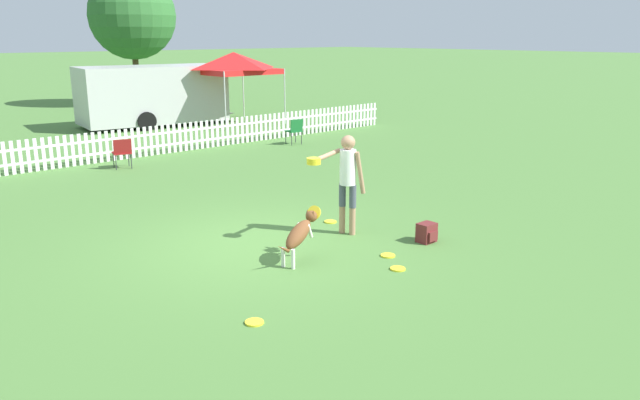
% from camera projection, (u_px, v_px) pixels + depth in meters
% --- Properties ---
extents(ground_plane, '(240.00, 240.00, 0.00)m').
position_uv_depth(ground_plane, '(254.00, 245.00, 10.29)').
color(ground_plane, '#4C7A38').
extents(handler_person, '(1.11, 0.44, 1.73)m').
position_uv_depth(handler_person, '(346.00, 173.00, 10.57)').
color(handler_person, tan).
rests_on(handler_person, ground_plane).
extents(leaping_dog, '(1.11, 0.50, 0.77)m').
position_uv_depth(leaping_dog, '(300.00, 232.00, 9.47)').
color(leaping_dog, brown).
rests_on(leaping_dog, ground_plane).
extents(frisbee_near_handler, '(0.23, 0.23, 0.02)m').
position_uv_depth(frisbee_near_handler, '(398.00, 269.00, 9.22)').
color(frisbee_near_handler, yellow).
rests_on(frisbee_near_handler, ground_plane).
extents(frisbee_near_dog, '(0.23, 0.23, 0.02)m').
position_uv_depth(frisbee_near_dog, '(388.00, 255.00, 9.78)').
color(frisbee_near_dog, yellow).
rests_on(frisbee_near_dog, ground_plane).
extents(frisbee_midfield, '(0.23, 0.23, 0.02)m').
position_uv_depth(frisbee_midfield, '(254.00, 322.00, 7.51)').
color(frisbee_midfield, yellow).
rests_on(frisbee_midfield, ground_plane).
extents(frisbee_far_scatter, '(0.23, 0.23, 0.02)m').
position_uv_depth(frisbee_far_scatter, '(330.00, 222.00, 11.54)').
color(frisbee_far_scatter, yellow).
rests_on(frisbee_far_scatter, ground_plane).
extents(backpack_on_grass, '(0.30, 0.28, 0.33)m').
position_uv_depth(backpack_on_grass, '(427.00, 233.00, 10.41)').
color(backpack_on_grass, maroon).
rests_on(backpack_on_grass, ground_plane).
extents(picket_fence, '(23.89, 0.04, 0.84)m').
position_uv_depth(picket_fence, '(62.00, 152.00, 16.16)').
color(picket_fence, white).
rests_on(picket_fence, ground_plane).
extents(folding_chair_blue_left, '(0.56, 0.57, 0.78)m').
position_uv_depth(folding_chair_blue_left, '(122.00, 151.00, 16.04)').
color(folding_chair_blue_left, '#333338').
rests_on(folding_chair_blue_left, ground_plane).
extents(folding_chair_center, '(0.49, 0.51, 0.81)m').
position_uv_depth(folding_chair_center, '(295.00, 129.00, 19.58)').
color(folding_chair_center, '#333338').
rests_on(folding_chair_center, ground_plane).
extents(canopy_tent_secondary, '(2.79, 2.79, 2.72)m').
position_uv_depth(canopy_tent_secondary, '(234.00, 63.00, 23.82)').
color(canopy_tent_secondary, silver).
rests_on(canopy_tent_secondary, ground_plane).
extents(equipment_trailer, '(6.17, 3.02, 2.23)m').
position_uv_depth(equipment_trailer, '(152.00, 94.00, 23.48)').
color(equipment_trailer, '#B7B7B7').
rests_on(equipment_trailer, ground_plane).
extents(tree_left_grove, '(4.07, 4.07, 6.26)m').
position_uv_depth(tree_left_grove, '(132.00, 16.00, 29.37)').
color(tree_left_grove, '#4C3823').
rests_on(tree_left_grove, ground_plane).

